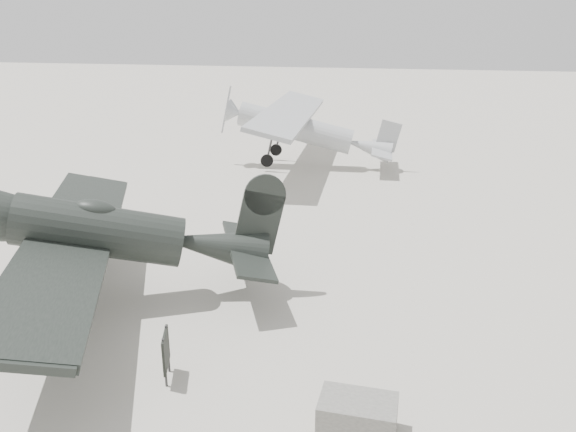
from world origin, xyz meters
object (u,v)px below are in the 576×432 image
(highwing_monoplane, at_px, (303,124))
(lowwing_monoplane, at_px, (116,234))
(equipment_block, at_px, (357,417))
(sign_board, at_px, (166,351))

(highwing_monoplane, bearing_deg, lowwing_monoplane, -100.11)
(lowwing_monoplane, distance_m, equipment_block, 8.03)
(highwing_monoplane, distance_m, sign_board, 18.97)
(lowwing_monoplane, relative_size, sign_board, 9.95)
(lowwing_monoplane, height_order, highwing_monoplane, lowwing_monoplane)
(lowwing_monoplane, bearing_deg, equipment_block, -52.96)
(highwing_monoplane, height_order, equipment_block, highwing_monoplane)
(highwing_monoplane, xyz_separation_m, equipment_block, (4.62, -19.76, -1.90))
(sign_board, bearing_deg, lowwing_monoplane, 114.06)
(highwing_monoplane, bearing_deg, equipment_block, -79.10)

